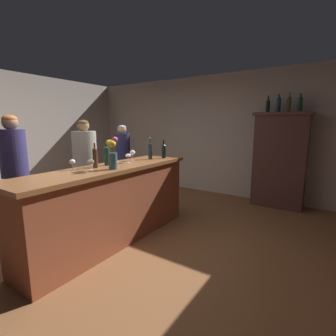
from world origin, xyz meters
The scene contains 21 objects.
floor centered at (0.00, 0.00, 0.00)m, with size 7.68×7.68×0.00m, color brown.
wall_back centered at (0.00, 3.01, 1.31)m, with size 6.01×0.12×2.62m, color #B9A999.
bar_counter centered at (0.26, -0.05, 0.51)m, with size 0.63×2.61×1.02m.
display_cabinet centered at (1.81, 2.71, 0.92)m, with size 0.98×0.42×1.77m.
wine_bottle_rose centered at (0.16, -0.22, 1.16)m, with size 0.06×0.06×0.31m.
wine_bottle_riesling centered at (0.26, 0.78, 1.17)m, with size 0.06×0.06×0.34m.
wine_bottle_merlot centered at (0.37, 0.99, 1.15)m, with size 0.07×0.07×0.29m.
wine_bottle_chardonnay centered at (0.15, -0.01, 1.16)m, with size 0.07×0.07×0.32m.
wine_glass_front centered at (0.22, 0.31, 1.11)m, with size 0.08×0.08×0.13m.
wine_glass_mid centered at (0.26, -0.37, 1.12)m, with size 0.08×0.08×0.13m.
wine_glass_rear centered at (0.05, -0.47, 1.11)m, with size 0.07×0.07×0.13m.
wine_glass_spare centered at (0.16, 0.48, 1.14)m, with size 0.08×0.08×0.16m.
flower_arrangement centered at (0.43, -0.17, 1.22)m, with size 0.15×0.14×0.39m.
cheese_plate centered at (0.08, 0.16, 1.03)m, with size 0.16×0.16×0.01m, color white.
display_bottle_left centered at (1.54, 2.71, 1.90)m, with size 0.07×0.07×0.31m.
display_bottle_midleft centered at (1.73, 2.71, 1.92)m, with size 0.07×0.07×0.33m.
display_bottle_center centered at (1.90, 2.71, 1.92)m, with size 0.06×0.06×0.34m.
display_bottle_midright centered at (2.07, 2.71, 1.91)m, with size 0.08×0.08×0.31m.
patron_redhead centered at (-0.86, 0.42, 0.88)m, with size 0.39×0.39×1.63m.
patron_by_cabinet centered at (-0.90, -0.68, 0.93)m, with size 0.33×0.33×1.68m.
patron_tall centered at (-0.93, 1.41, 0.85)m, with size 0.31×0.31×1.54m.
Camera 1 is at (2.60, -2.25, 1.56)m, focal length 26.40 mm.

